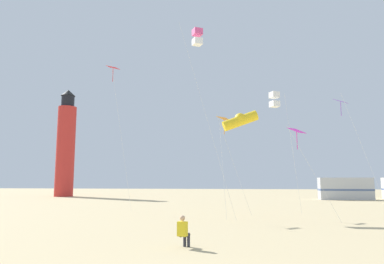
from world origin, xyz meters
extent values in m
cube|color=yellow|center=(-0.77, 6.71, 0.68)|extent=(0.39, 0.31, 0.52)
sphere|color=#D8A87F|center=(-0.77, 6.71, 1.06)|extent=(0.20, 0.20, 0.20)
cylinder|color=#2D2D38|center=(-0.64, 6.85, 0.44)|extent=(0.23, 0.38, 0.13)
cylinder|color=#2D2D38|center=(-0.59, 7.01, 0.21)|extent=(0.11, 0.11, 0.42)
cylinder|color=#2D2D38|center=(-0.79, 6.90, 0.44)|extent=(0.23, 0.38, 0.13)
cylinder|color=#2D2D38|center=(-0.74, 7.06, 0.21)|extent=(0.11, 0.11, 0.42)
cylinder|color=silver|center=(5.54, 15.13, 2.78)|extent=(3.10, 1.34, 5.56)
cube|color=#D826A5|center=(4.88, 16.67, 5.55)|extent=(1.22, 1.22, 0.40)
cylinder|color=#D826A5|center=(4.88, 16.67, 4.90)|extent=(0.04, 0.04, 1.10)
cylinder|color=silver|center=(0.86, 18.92, 3.51)|extent=(2.33, 1.43, 7.03)
cube|color=orange|center=(0.15, 20.08, 7.03)|extent=(1.22, 1.22, 0.40)
cylinder|color=orange|center=(0.15, 20.08, 6.38)|extent=(0.04, 0.04, 1.10)
cylinder|color=silver|center=(-0.66, 15.35, 6.13)|extent=(3.36, 1.65, 12.27)
cube|color=#E54C8C|center=(-1.48, 17.03, 12.61)|extent=(0.82, 0.82, 0.44)
cube|color=white|center=(-1.48, 17.03, 11.91)|extent=(0.82, 0.82, 0.44)
cylinder|color=silver|center=(5.04, 19.72, 4.21)|extent=(1.22, 2.28, 8.42)
cube|color=white|center=(3.91, 20.32, 8.77)|extent=(0.82, 0.82, 0.44)
cube|color=white|center=(3.91, 20.32, 8.07)|extent=(0.82, 0.82, 0.44)
cylinder|color=silver|center=(0.14, 17.57, 3.23)|extent=(0.55, 2.42, 6.46)
cylinder|color=yellow|center=(1.35, 17.84, 6.45)|extent=(2.59, 1.23, 1.48)
sphere|color=yellow|center=(1.35, 17.84, 6.60)|extent=(0.76, 0.76, 0.76)
cylinder|color=silver|center=(10.38, 21.28, 4.36)|extent=(3.51, 2.09, 8.73)
cube|color=purple|center=(9.34, 23.03, 8.73)|extent=(1.22, 1.22, 0.40)
cylinder|color=purple|center=(9.34, 23.03, 8.08)|extent=(0.04, 0.04, 1.10)
cylinder|color=silver|center=(-7.83, 20.11, 5.80)|extent=(1.25, 2.15, 11.61)
cube|color=red|center=(-8.90, 20.73, 11.60)|extent=(1.22, 1.22, 0.40)
cylinder|color=red|center=(-8.90, 20.73, 10.95)|extent=(0.04, 0.04, 1.10)
cylinder|color=red|center=(-25.82, 45.96, 7.00)|extent=(2.80, 2.80, 14.00)
cylinder|color=black|center=(-25.82, 45.96, 14.90)|extent=(2.00, 2.00, 1.80)
cone|color=black|center=(-25.82, 45.96, 16.30)|extent=(2.20, 2.20, 1.00)
cube|color=#B7BABF|center=(14.47, 42.19, 1.40)|extent=(6.48, 2.54, 2.80)
cube|color=#4C608C|center=(14.47, 42.19, 1.26)|extent=(6.52, 2.58, 0.24)
camera|label=1|loc=(1.40, -6.37, 2.40)|focal=33.43mm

